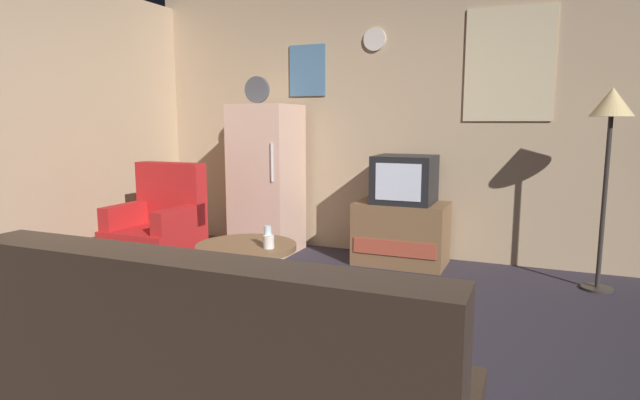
{
  "coord_description": "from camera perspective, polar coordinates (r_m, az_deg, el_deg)",
  "views": [
    {
      "loc": [
        1.45,
        -2.67,
        1.33
      ],
      "look_at": [
        -0.05,
        0.9,
        0.75
      ],
      "focal_mm": 29.34,
      "sensor_mm": 36.0,
      "label": 1
    }
  ],
  "objects": [
    {
      "name": "ground_plane",
      "position": [
        3.32,
        -5.47,
        -15.17
      ],
      "size": [
        12.0,
        12.0,
        0.0
      ],
      "primitive_type": "plane",
      "color": "#2D2833"
    },
    {
      "name": "coffee_table",
      "position": [
        3.85,
        -7.99,
        -8.16
      ],
      "size": [
        0.72,
        0.72,
        0.46
      ],
      "color": "brown",
      "rests_on": "ground_plane"
    },
    {
      "name": "wine_glass",
      "position": [
        3.68,
        -5.71,
        -3.96
      ],
      "size": [
        0.05,
        0.05,
        0.15
      ],
      "primitive_type": "cylinder",
      "color": "silver",
      "rests_on": "coffee_table"
    },
    {
      "name": "tv_stand",
      "position": [
        4.99,
        8.85,
        -3.6
      ],
      "size": [
        0.84,
        0.53,
        0.58
      ],
      "color": "brown",
      "rests_on": "ground_plane"
    },
    {
      "name": "crt_tv",
      "position": [
        4.9,
        9.23,
        2.24
      ],
      "size": [
        0.54,
        0.51,
        0.44
      ],
      "color": "black",
      "rests_on": "tv_stand"
    },
    {
      "name": "mug_ceramic_white",
      "position": [
        3.64,
        -5.62,
        -4.56
      ],
      "size": [
        0.08,
        0.08,
        0.09
      ],
      "primitive_type": "cylinder",
      "color": "silver",
      "rests_on": "coffee_table"
    },
    {
      "name": "fridge",
      "position": [
        5.35,
        -5.82,
        2.31
      ],
      "size": [
        0.6,
        0.62,
        1.77
      ],
      "color": "beige",
      "rests_on": "ground_plane"
    },
    {
      "name": "armchair",
      "position": [
        4.92,
        -17.23,
        -3.5
      ],
      "size": [
        0.68,
        0.68,
        0.96
      ],
      "color": "red",
      "rests_on": "ground_plane"
    },
    {
      "name": "standing_lamp",
      "position": [
        4.6,
        29.15,
        7.81
      ],
      "size": [
        0.32,
        0.32,
        1.59
      ],
      "color": "#332D28",
      "rests_on": "ground_plane"
    },
    {
      "name": "wall_with_art",
      "position": [
        5.32,
        7.11,
        9.09
      ],
      "size": [
        5.2,
        0.12,
        2.76
      ],
      "color": "tan",
      "rests_on": "ground_plane"
    }
  ]
}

